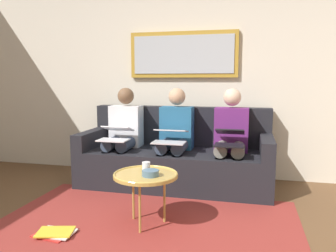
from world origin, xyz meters
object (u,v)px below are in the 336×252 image
object	(u,v)px
coffee_table	(146,176)
bowl	(150,173)
cup	(146,167)
laptop_black	(230,138)
laptop_white	(116,134)
framed_mirror	(183,55)
person_middle	(175,134)
person_left	(231,136)
person_right	(123,132)
magazine_stack	(55,233)
laptop_silver	(170,136)
couch	(176,158)

from	to	relation	value
coffee_table	bowl	size ratio (longest dim) A/B	3.90
cup	bowl	distance (m)	0.12
laptop_black	coffee_table	bearing A→B (deg)	55.09
bowl	laptop_white	size ratio (longest dim) A/B	0.39
framed_mirror	person_middle	size ratio (longest dim) A/B	1.20
coffee_table	laptop_black	bearing A→B (deg)	-124.91
person_left	laptop_black	distance (m)	0.23
person_right	person_middle	bearing A→B (deg)	180.00
magazine_stack	framed_mirror	bearing A→B (deg)	-108.27
laptop_black	laptop_silver	size ratio (longest dim) A/B	1.11
bowl	person_left	bearing A→B (deg)	-115.91
bowl	magazine_stack	xyz separation A→B (m)	(0.71, 0.31, -0.45)
framed_mirror	coffee_table	bearing A→B (deg)	90.00
person_middle	framed_mirror	bearing A→B (deg)	-90.00
cup	person_middle	xyz separation A→B (m)	(-0.01, -1.10, 0.11)
person_left	person_middle	distance (m)	0.64
person_right	laptop_white	distance (m)	0.24
framed_mirror	laptop_black	size ratio (longest dim) A/B	3.52
person_left	person_middle	size ratio (longest dim) A/B	1.00
framed_mirror	laptop_black	bearing A→B (deg)	132.89
framed_mirror	laptop_silver	xyz separation A→B (m)	(0.00, 0.71, -0.92)
framed_mirror	cup	distance (m)	1.88
cup	magazine_stack	bearing A→B (deg)	33.09
person_left	framed_mirror	bearing A→B (deg)	-35.53
person_left	laptop_white	world-z (taller)	person_left
framed_mirror	coffee_table	world-z (taller)	framed_mirror
bowl	laptop_black	size ratio (longest dim) A/B	0.36
laptop_white	magazine_stack	bearing A→B (deg)	89.52
person_middle	laptop_silver	bearing A→B (deg)	90.00
couch	coffee_table	world-z (taller)	couch
coffee_table	laptop_white	bearing A→B (deg)	-54.88
couch	cup	bearing A→B (deg)	89.45
coffee_table	cup	distance (m)	0.08
coffee_table	laptop_silver	distance (m)	0.92
person_middle	magazine_stack	xyz separation A→B (m)	(0.65, 1.51, -0.59)
coffee_table	laptop_white	world-z (taller)	laptop_white
coffee_table	person_left	distance (m)	1.33
couch	cup	xyz separation A→B (m)	(0.01, 1.17, 0.18)
couch	laptop_silver	world-z (taller)	couch
person_left	person_middle	world-z (taller)	same
framed_mirror	person_left	xyz separation A→B (m)	(-0.64, 0.46, -0.94)
cup	laptop_silver	world-z (taller)	laptop_silver
framed_mirror	person_middle	xyz separation A→B (m)	(0.00, 0.46, -0.94)
cup	laptop_black	world-z (taller)	laptop_black
bowl	framed_mirror	bearing A→B (deg)	-88.03
bowl	cup	bearing A→B (deg)	-56.22
person_left	laptop_white	bearing A→B (deg)	10.56
bowl	laptop_white	xyz separation A→B (m)	(0.70, -0.96, 0.15)
cup	person_right	bearing A→B (deg)	-60.19
couch	laptop_silver	distance (m)	0.45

